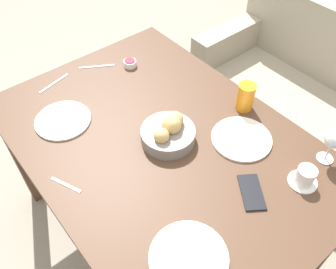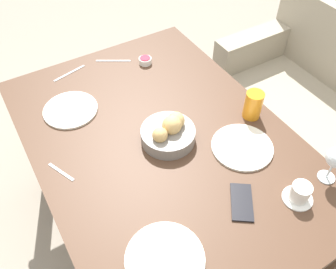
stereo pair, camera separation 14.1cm
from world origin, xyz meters
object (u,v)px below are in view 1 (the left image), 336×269
jam_bowl_berry (130,63)px  knife_silver (97,66)px  plate_near_right (189,258)px  plate_far_center (241,139)px  spoon_coffee (66,185)px  fork_silver (54,83)px  cell_phone (251,192)px  bread_basket (169,132)px  couch (318,110)px  juice_glass (245,97)px  plate_near_left (63,120)px  coffee_cup (305,177)px  wine_glass (335,140)px

jam_bowl_berry → knife_silver: 0.16m
plate_near_right → plate_far_center: 0.55m
spoon_coffee → fork_silver: bearing=156.8°
spoon_coffee → cell_phone: 0.67m
bread_basket → plate_far_center: bearing=50.3°
knife_silver → cell_phone: cell_phone is taller
couch → spoon_coffee: bearing=-96.0°
plate_far_center → spoon_coffee: size_ratio=1.97×
bread_basket → juice_glass: (0.06, 0.37, 0.02)m
knife_silver → jam_bowl_berry: bearing=52.6°
plate_far_center → knife_silver: 0.81m
juice_glass → spoon_coffee: size_ratio=0.99×
bread_basket → plate_near_left: bearing=-142.3°
fork_silver → juice_glass: bearing=39.9°
couch → spoon_coffee: size_ratio=12.18×
plate_near_right → cell_phone: 0.34m
couch → knife_silver: size_ratio=9.76×
couch → plate_near_left: couch is taller
juice_glass → spoon_coffee: 0.82m
spoon_coffee → cell_phone: cell_phone is taller
juice_glass → coffee_cup: 0.43m
coffee_cup → cell_phone: size_ratio=0.65×
plate_far_center → coffee_cup: coffee_cup is taller
bread_basket → fork_silver: bearing=-162.5°
wine_glass → plate_far_center: bearing=-147.4°
wine_glass → couch: bearing=116.6°
plate_far_center → juice_glass: juice_glass is taller
spoon_coffee → wine_glass: bearing=57.6°
bread_basket → coffee_cup: (0.47, 0.24, -0.01)m
bread_basket → juice_glass: size_ratio=1.77×
bread_basket → juice_glass: 0.38m
jam_bowl_berry → spoon_coffee: (0.43, -0.59, -0.02)m
couch → jam_bowl_berry: size_ratio=24.12×
coffee_cup → knife_silver: coffee_cup is taller
juice_glass → wine_glass: size_ratio=0.79×
fork_silver → jam_bowl_berry: bearing=71.8°
cell_phone → fork_silver: bearing=-165.5°
jam_bowl_berry → knife_silver: (-0.10, -0.13, -0.02)m
couch → jam_bowl_berry: couch is taller
juice_glass → coffee_cup: bearing=-17.7°
wine_glass → jam_bowl_berry: 0.99m
plate_near_left → coffee_cup: bearing=32.1°
coffee_cup → plate_far_center: bearing=-176.5°
plate_far_center → spoon_coffee: plate_far_center is taller
fork_silver → wine_glass: bearing=28.9°
coffee_cup → fork_silver: size_ratio=0.62×
cell_phone → bread_basket: bearing=-170.3°
coffee_cup → fork_silver: (-1.09, -0.44, -0.03)m
juice_glass → plate_near_right: bearing=-60.8°
juice_glass → coffee_cup: juice_glass is taller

